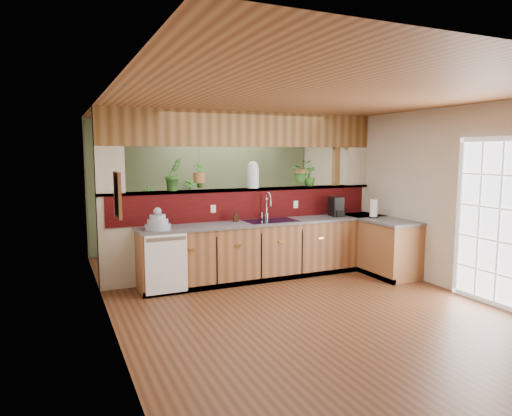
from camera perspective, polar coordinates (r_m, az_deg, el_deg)
name	(u,v)px	position (r m, az deg, el deg)	size (l,w,h in m)	color
ground	(285,296)	(6.39, 3.68, -10.94)	(4.60, 7.00, 0.01)	#4E2B18
ceiling	(287,103)	(6.11, 3.87, 12.94)	(4.60, 7.00, 0.01)	brown
wall_back	(205,185)	(9.34, -6.35, 2.84)	(4.60, 0.02, 2.60)	beige
wall_left	(107,211)	(5.44, -18.17, -0.37)	(0.02, 7.00, 2.60)	beige
wall_right	(418,196)	(7.47, 19.56, 1.47)	(0.02, 7.00, 2.60)	beige
pass_through_partition	(248,201)	(7.35, -0.96, 0.93)	(4.60, 0.21, 2.60)	beige
pass_through_ledge	(247,190)	(7.32, -1.18, 2.32)	(4.60, 0.21, 0.04)	brown
header_beam	(246,129)	(7.31, -1.20, 9.80)	(4.60, 0.15, 0.55)	brown
sage_backwall	(206,185)	(9.32, -6.31, 2.83)	(4.55, 0.02, 2.55)	#5C6E4B
countertop	(306,247)	(7.40, 6.30, -4.89)	(4.14, 1.52, 0.90)	brown
dishwasher	(167,264)	(6.37, -11.12, -6.85)	(0.58, 0.03, 0.82)	white
navy_sink	(271,226)	(7.15, 1.85, -2.23)	(0.82, 0.50, 0.18)	black
french_door	(489,224)	(6.61, 27.08, -1.74)	(0.06, 1.02, 2.16)	white
framed_print	(118,195)	(4.62, -16.89, 1.57)	(0.04, 0.35, 0.45)	brown
faucet	(267,205)	(7.26, 1.43, 0.40)	(0.19, 0.19, 0.44)	#B7B7B2
dish_stack	(158,223)	(6.45, -12.18, -1.81)	(0.35, 0.35, 0.31)	#8F9AB9
soap_dispenser	(236,216)	(7.04, -2.54, -1.03)	(0.08, 0.08, 0.17)	#392015
coffee_maker	(336,207)	(7.74, 10.02, 0.08)	(0.17, 0.29, 0.33)	black
paper_towel	(374,209)	(7.68, 14.50, -0.12)	(0.15, 0.15, 0.32)	black
glass_jar	(253,175)	(7.35, -0.38, 4.18)	(0.19, 0.19, 0.43)	silver
ledge_plant_left	(174,174)	(6.93, -10.26, 4.18)	(0.27, 0.22, 0.50)	#2D6623
ledge_plant_right	(309,176)	(7.84, 6.67, 4.01)	(0.20, 0.20, 0.35)	#2D6623
hanging_plant_a	(199,167)	(7.03, -7.11, 5.09)	(0.23, 0.18, 0.55)	brown
hanging_plant_b	(301,162)	(7.75, 5.66, 5.80)	(0.38, 0.35, 0.52)	brown
shelving_console	(175,228)	(9.00, -10.13, -2.51)	(1.34, 0.36, 0.89)	black
shelf_plant_a	(150,196)	(8.82, -13.17, 1.41)	(0.20, 0.14, 0.39)	#2D6623
shelf_plant_b	(190,192)	(8.99, -8.29, 1.99)	(0.28, 0.28, 0.50)	#2D6623
floor_plant	(266,235)	(8.87, 1.20, -3.44)	(0.65, 0.57, 0.73)	#2D6623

